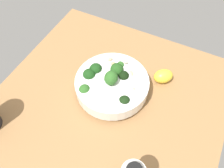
# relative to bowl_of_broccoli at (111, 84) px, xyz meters

# --- Properties ---
(ground_plane) EXTENTS (0.69, 0.69, 0.04)m
(ground_plane) POSITION_rel_bowl_of_broccoli_xyz_m (-0.01, 0.04, -0.06)
(ground_plane) COLOR #996D42
(bowl_of_broccoli) EXTENTS (0.22, 0.22, 0.11)m
(bowl_of_broccoli) POSITION_rel_bowl_of_broccoli_xyz_m (0.00, 0.00, 0.00)
(bowl_of_broccoli) COLOR white
(bowl_of_broccoli) RESTS_ON ground_plane
(lemon_wedge) EXTENTS (0.08, 0.08, 0.04)m
(lemon_wedge) POSITION_rel_bowl_of_broccoli_xyz_m (-0.13, -0.11, -0.02)
(lemon_wedge) COLOR yellow
(lemon_wedge) RESTS_ON ground_plane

